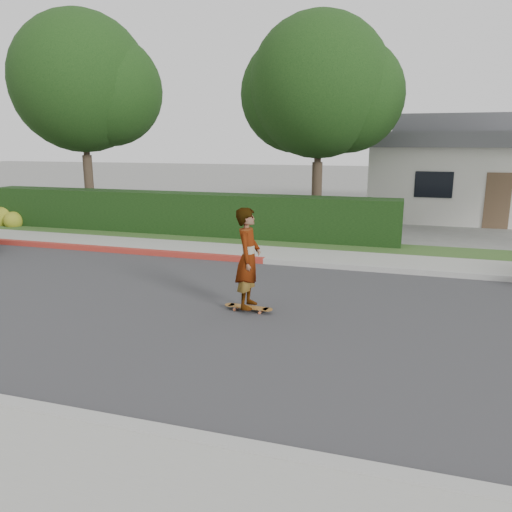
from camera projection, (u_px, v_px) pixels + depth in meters
name	position (u px, v px, depth m)	size (l,w,h in m)	color
ground	(159.00, 307.00, 9.97)	(120.00, 120.00, 0.00)	slate
road	(159.00, 307.00, 9.97)	(60.00, 8.00, 0.01)	#2D2D30
curb_near	(0.00, 404.00, 6.14)	(60.00, 0.20, 0.15)	#9E9E99
curb_far	(229.00, 258.00, 13.77)	(60.00, 0.20, 0.15)	#9E9E99
curb_red_section	(76.00, 247.00, 15.21)	(12.00, 0.21, 0.15)	maroon
sidewalk_far	(240.00, 252.00, 14.61)	(60.00, 1.60, 0.12)	gray
planting_strip	(256.00, 242.00, 16.11)	(60.00, 1.60, 0.10)	#2D4C1E
hedge	(179.00, 214.00, 17.37)	(15.00, 1.00, 1.50)	black
flowering_shrub	(7.00, 219.00, 19.05)	(1.40, 1.00, 0.90)	#2D4C19
tree_left	(84.00, 87.00, 19.04)	(5.99, 5.21, 8.00)	#33261C
tree_center	(320.00, 91.00, 16.99)	(5.66, 4.84, 7.44)	#33261C
house	(491.00, 167.00, 22.09)	(10.60, 8.60, 4.30)	beige
skateboard	(248.00, 307.00, 9.68)	(0.99, 0.25, 0.09)	#D3663A
skateboarder	(248.00, 258.00, 9.46)	(0.70, 0.46, 1.93)	white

